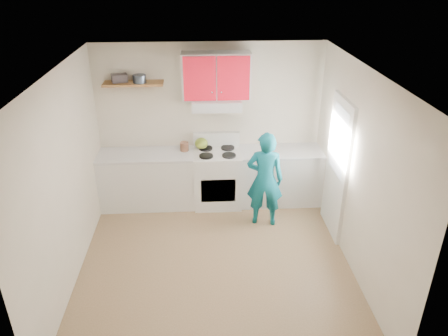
{
  "coord_description": "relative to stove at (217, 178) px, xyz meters",
  "views": [
    {
      "loc": [
        -0.15,
        -4.65,
        3.73
      ],
      "look_at": [
        0.15,
        0.55,
        1.15
      ],
      "focal_mm": 34.25,
      "sensor_mm": 36.0,
      "label": 1
    }
  ],
  "objects": [
    {
      "name": "floor",
      "position": [
        -0.1,
        -1.57,
        -0.46
      ],
      "size": [
        3.8,
        3.8,
        0.0
      ],
      "primitive_type": "plane",
      "color": "brown",
      "rests_on": "ground"
    },
    {
      "name": "cutting_board",
      "position": [
        0.74,
        0.04,
        0.45
      ],
      "size": [
        0.36,
        0.29,
        0.02
      ],
      "primitive_type": "cube",
      "rotation": [
        0.0,
        0.0,
        0.19
      ],
      "color": "olive",
      "rests_on": "counter_right"
    },
    {
      "name": "door",
      "position": [
        1.68,
        -0.88,
        0.56
      ],
      "size": [
        0.05,
        0.85,
        2.05
      ],
      "primitive_type": "cube",
      "color": "white",
      "rests_on": "floor"
    },
    {
      "name": "door_glass",
      "position": [
        1.65,
        -0.88,
        0.99
      ],
      "size": [
        0.01,
        0.55,
        0.95
      ],
      "primitive_type": "cube",
      "color": "white",
      "rests_on": "door"
    },
    {
      "name": "counter_left",
      "position": [
        -1.14,
        0.02,
        -0.01
      ],
      "size": [
        1.52,
        0.6,
        0.9
      ],
      "primitive_type": "cube",
      "color": "silver",
      "rests_on": "floor"
    },
    {
      "name": "tin",
      "position": [
        -1.15,
        0.14,
        1.64
      ],
      "size": [
        0.2,
        0.2,
        0.12
      ],
      "primitive_type": "cylinder",
      "rotation": [
        0.0,
        0.0,
        -0.02
      ],
      "color": "#333D4C",
      "rests_on": "shelf"
    },
    {
      "name": "person",
      "position": [
        0.68,
        -0.64,
        0.29
      ],
      "size": [
        0.6,
        0.45,
        1.5
      ],
      "primitive_type": "imported",
      "rotation": [
        0.0,
        0.0,
        2.97
      ],
      "color": "#0B5D6B",
      "rests_on": "floor"
    },
    {
      "name": "kettle",
      "position": [
        -0.25,
        0.18,
        0.55
      ],
      "size": [
        0.28,
        0.28,
        0.18
      ],
      "primitive_type": "ellipsoid",
      "rotation": [
        0.0,
        0.0,
        -0.41
      ],
      "color": "olive",
      "rests_on": "stove"
    },
    {
      "name": "books",
      "position": [
        -1.45,
        0.2,
        1.64
      ],
      "size": [
        0.27,
        0.23,
        0.12
      ],
      "primitive_type": "cube",
      "rotation": [
        0.0,
        0.0,
        0.3
      ],
      "color": "#383134",
      "rests_on": "shelf"
    },
    {
      "name": "silicone_mat",
      "position": [
        1.49,
        -0.04,
        0.44
      ],
      "size": [
        0.35,
        0.3,
        0.01
      ],
      "primitive_type": "cube",
      "rotation": [
        0.0,
        0.0,
        -0.06
      ],
      "color": "red",
      "rests_on": "counter_right"
    },
    {
      "name": "upper_cabinets",
      "position": [
        0.0,
        0.16,
        1.66
      ],
      "size": [
        1.02,
        0.33,
        0.7
      ],
      "primitive_type": "cube",
      "color": "red",
      "rests_on": "back_wall"
    },
    {
      "name": "shelf",
      "position": [
        -1.25,
        0.18,
        1.56
      ],
      "size": [
        0.9,
        0.3,
        0.04
      ],
      "primitive_type": "cube",
      "color": "brown",
      "rests_on": "back_wall"
    },
    {
      "name": "ceiling",
      "position": [
        -0.1,
        -1.57,
        2.14
      ],
      "size": [
        3.6,
        3.8,
        0.04
      ],
      "primitive_type": "cube",
      "color": "white",
      "rests_on": "floor"
    },
    {
      "name": "crock",
      "position": [
        -0.52,
        0.11,
        0.52
      ],
      "size": [
        0.18,
        0.18,
        0.16
      ],
      "primitive_type": "cylinder",
      "rotation": [
        0.0,
        0.0,
        -0.37
      ],
      "color": "brown",
      "rests_on": "counter_left"
    },
    {
      "name": "right_wall",
      "position": [
        1.7,
        -1.57,
        0.84
      ],
      "size": [
        0.04,
        3.8,
        2.6
      ],
      "primitive_type": "cube",
      "color": "beige",
      "rests_on": "floor"
    },
    {
      "name": "left_wall",
      "position": [
        -1.9,
        -1.57,
        0.84
      ],
      "size": [
        0.04,
        3.8,
        2.6
      ],
      "primitive_type": "cube",
      "color": "beige",
      "rests_on": "floor"
    },
    {
      "name": "range_hood",
      "position": [
        0.0,
        0.1,
        1.24
      ],
      "size": [
        0.76,
        0.44,
        0.15
      ],
      "primitive_type": "cube",
      "color": "silver",
      "rests_on": "back_wall"
    },
    {
      "name": "counter_right",
      "position": [
        1.04,
        0.02,
        -0.01
      ],
      "size": [
        1.32,
        0.6,
        0.9
      ],
      "primitive_type": "cube",
      "color": "silver",
      "rests_on": "floor"
    },
    {
      "name": "stove",
      "position": [
        0.0,
        0.0,
        0.0
      ],
      "size": [
        0.76,
        0.65,
        0.92
      ],
      "primitive_type": "cube",
      "color": "white",
      "rests_on": "floor"
    },
    {
      "name": "front_wall",
      "position": [
        -0.1,
        -3.47,
        0.84
      ],
      "size": [
        3.6,
        0.04,
        2.6
      ],
      "primitive_type": "cube",
      "color": "beige",
      "rests_on": "floor"
    },
    {
      "name": "back_wall",
      "position": [
        -0.1,
        0.32,
        0.84
      ],
      "size": [
        3.6,
        0.04,
        2.6
      ],
      "primitive_type": "cube",
      "color": "beige",
      "rests_on": "floor"
    }
  ]
}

